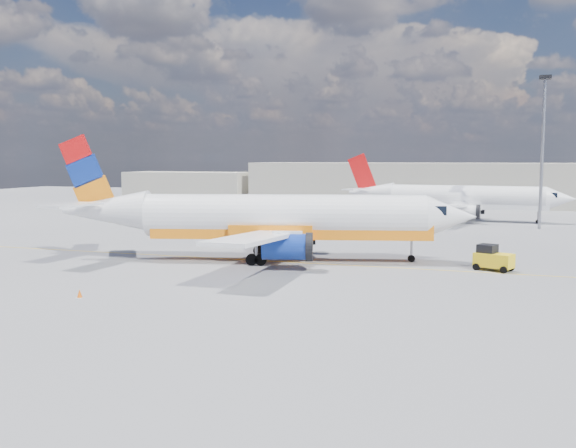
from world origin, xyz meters
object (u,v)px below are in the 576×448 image
(second_jet, at_px, (459,198))
(gse_tug, at_px, (493,258))
(traffic_cone, at_px, (80,294))
(main_jet, at_px, (271,218))

(second_jet, distance_m, gse_tug, 41.59)
(gse_tug, height_order, traffic_cone, gse_tug)
(second_jet, height_order, traffic_cone, second_jet)
(main_jet, relative_size, traffic_cone, 65.25)
(second_jet, xyz_separation_m, gse_tug, (5.09, -41.21, -2.24))
(second_jet, height_order, gse_tug, second_jet)
(main_jet, xyz_separation_m, gse_tug, (18.40, 0.88, -2.72))
(second_jet, relative_size, traffic_cone, 56.66)
(main_jet, distance_m, traffic_cone, 19.52)
(gse_tug, bearing_deg, second_jet, 118.30)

